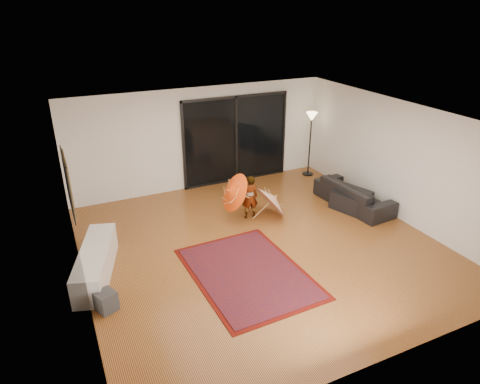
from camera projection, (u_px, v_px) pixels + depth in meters
floor at (261, 246)px, 8.94m from camera, size 7.00×7.00×0.00m
ceiling at (264, 119)px, 7.83m from camera, size 7.00×7.00×0.00m
wall_back at (201, 139)px, 11.27m from camera, size 7.00×0.00×7.00m
wall_front at (389, 285)px, 5.49m from camera, size 7.00×0.00×7.00m
wall_left at (74, 222)px, 7.04m from camera, size 0.00×7.00×7.00m
wall_right at (398, 161)px, 9.73m from camera, size 0.00×7.00×7.00m
sliding_door at (236, 140)px, 11.69m from camera, size 3.06×0.07×2.40m
painting at (68, 184)px, 7.75m from camera, size 0.04×1.28×1.08m
media_console at (96, 263)px, 7.86m from camera, size 1.07×2.06×0.56m
speaker at (106, 301)px, 7.02m from camera, size 0.40×0.40×0.34m
persian_rug at (248, 273)px, 8.03m from camera, size 2.07×2.83×0.02m
sofa at (354, 194)px, 10.54m from camera, size 1.00×2.17×0.62m
ottoman at (351, 200)px, 10.47m from camera, size 0.98×0.98×0.44m
floor_lamp at (311, 126)px, 11.99m from camera, size 0.32×0.32×1.85m
child at (250, 197)px, 9.88m from camera, size 0.42×0.32×1.05m
parasol_orange at (229, 194)px, 9.54m from camera, size 0.58×0.91×0.90m
parasol_white at (276, 196)px, 10.00m from camera, size 0.72×0.94×0.98m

